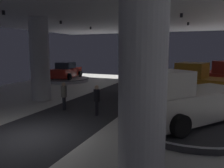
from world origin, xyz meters
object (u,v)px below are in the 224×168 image
display_car_deep_left (66,71)px  pickup_truck_deep_right (214,77)px  visitor_walking_near (64,94)px  display_platform_mid_right (190,123)px  display_platform_deep_left (67,80)px  pickup_truck_far_right (214,85)px  pickup_truck_mid_right (186,101)px  display_platform_far_right (218,102)px  column_left (40,59)px  display_platform_deep_right (210,89)px  visitor_walking_far (97,98)px  column_right (143,74)px

display_car_deep_left → pickup_truck_deep_right: pickup_truck_deep_right is taller
display_car_deep_left → visitor_walking_near: bearing=-56.6°
display_platform_mid_right → display_platform_deep_left: bearing=142.4°
pickup_truck_deep_right → display_platform_mid_right: bearing=-95.9°
display_platform_deep_left → pickup_truck_deep_right: pickup_truck_deep_right is taller
display_platform_deep_left → pickup_truck_far_right: bearing=-19.5°
pickup_truck_mid_right → display_platform_mid_right: bearing=53.3°
pickup_truck_far_right → pickup_truck_deep_right: pickup_truck_far_right is taller
display_car_deep_left → display_platform_far_right: bearing=-19.3°
column_left → display_platform_deep_right: column_left is taller
visitor_walking_far → display_platform_far_right: bearing=40.3°
display_car_deep_left → pickup_truck_far_right: bearing=-19.4°
column_left → display_platform_far_right: (11.14, 3.15, -2.61)m
pickup_truck_mid_right → column_left: bearing=166.8°
column_left → pickup_truck_far_right: bearing=16.6°
pickup_truck_far_right → pickup_truck_mid_right: (-1.18, -5.48, 0.05)m
display_platform_deep_right → visitor_walking_far: size_ratio=3.57×
column_left → display_platform_mid_right: size_ratio=0.97×
column_left → visitor_walking_far: bearing=-20.1°
display_platform_far_right → display_platform_deep_left: (-14.69, 5.16, 0.06)m
pickup_truck_deep_right → column_left: bearing=-143.1°
display_platform_far_right → display_car_deep_left: display_car_deep_left is taller
display_car_deep_left → visitor_walking_near: size_ratio=2.78×
display_platform_far_right → display_platform_mid_right: bearing=-104.1°
column_right → display_platform_deep_left: column_right is taller
display_platform_mid_right → pickup_truck_deep_right: pickup_truck_deep_right is taller
display_car_deep_left → display_platform_mid_right: size_ratio=0.78×
visitor_walking_near → column_right: bearing=-38.7°
pickup_truck_mid_right → visitor_walking_far: bearing=175.4°
pickup_truck_far_right → display_platform_far_right: bearing=-14.1°
display_platform_deep_right → display_platform_far_right: bearing=-84.8°
display_platform_deep_left → pickup_truck_deep_right: bearing=-0.4°
visitor_walking_near → visitor_walking_far: (2.19, -0.22, 0.00)m
pickup_truck_far_right → display_platform_mid_right: (-0.98, -5.23, -1.02)m
display_platform_deep_left → pickup_truck_deep_right: size_ratio=0.88×
pickup_truck_far_right → visitor_walking_far: size_ratio=3.55×
display_platform_far_right → pickup_truck_deep_right: bearing=92.7°
pickup_truck_far_right → column_right: bearing=-101.7°
display_platform_far_right → visitor_walking_far: bearing=-139.7°
visitor_walking_near → visitor_walking_far: 2.20m
pickup_truck_mid_right → visitor_walking_near: (-6.64, 0.58, -0.34)m
column_right → visitor_walking_near: size_ratio=3.46×
column_left → pickup_truck_deep_right: (10.91, 8.20, -1.58)m
display_car_deep_left → visitor_walking_far: 13.42m
display_platform_mid_right → pickup_truck_mid_right: (-0.19, -0.26, 1.07)m
display_platform_mid_right → display_platform_deep_right: bearing=85.5°
pickup_truck_mid_right → pickup_truck_deep_right: pickup_truck_mid_right is taller
pickup_truck_far_right → pickup_truck_deep_right: bearing=89.1°
display_platform_far_right → pickup_truck_deep_right: size_ratio=1.05×
display_car_deep_left → display_platform_deep_right: bearing=0.5°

